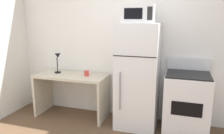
% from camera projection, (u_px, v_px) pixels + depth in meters
% --- Properties ---
extents(wall_back_white, '(5.00, 0.10, 2.60)m').
position_uv_depth(wall_back_white, '(136.00, 43.00, 3.69)').
color(wall_back_white, white).
rests_on(wall_back_white, ground).
extents(desk, '(1.24, 0.55, 0.75)m').
position_uv_depth(desk, '(72.00, 87.00, 3.84)').
color(desk, beige).
rests_on(desk, ground).
extents(desk_lamp, '(0.14, 0.12, 0.35)m').
position_uv_depth(desk_lamp, '(58.00, 60.00, 3.86)').
color(desk_lamp, black).
rests_on(desk_lamp, desk).
extents(coffee_mug, '(0.08, 0.08, 0.09)m').
position_uv_depth(coffee_mug, '(86.00, 73.00, 3.70)').
color(coffee_mug, '#D83F33').
rests_on(coffee_mug, desk).
extents(refrigerator, '(0.63, 0.61, 1.64)m').
position_uv_depth(refrigerator, '(138.00, 76.00, 3.42)').
color(refrigerator, white).
rests_on(refrigerator, ground).
extents(microwave, '(0.46, 0.35, 0.26)m').
position_uv_depth(microwave, '(139.00, 14.00, 3.19)').
color(microwave, silver).
rests_on(microwave, refrigerator).
extents(oven_range, '(0.64, 0.61, 1.10)m').
position_uv_depth(oven_range, '(186.00, 103.00, 3.27)').
color(oven_range, white).
rests_on(oven_range, ground).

